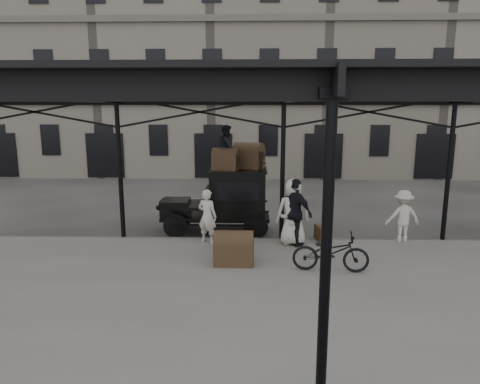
# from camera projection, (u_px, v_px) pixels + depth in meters

# --- Properties ---
(ground) EXTENTS (120.00, 120.00, 0.00)m
(ground) POSITION_uv_depth(u_px,v_px,m) (286.00, 266.00, 11.50)
(ground) COLOR #383533
(ground) RESTS_ON ground
(platform) EXTENTS (28.00, 8.00, 0.15)m
(platform) POSITION_uv_depth(u_px,v_px,m) (293.00, 295.00, 9.52)
(platform) COLOR slate
(platform) RESTS_ON ground
(canopy) EXTENTS (22.50, 9.00, 4.74)m
(canopy) POSITION_uv_depth(u_px,v_px,m) (297.00, 87.00, 8.91)
(canopy) COLOR black
(canopy) RESTS_ON ground
(building_frontage) EXTENTS (64.00, 8.00, 14.00)m
(building_frontage) POSITION_uv_depth(u_px,v_px,m) (267.00, 63.00, 27.78)
(building_frontage) COLOR slate
(building_frontage) RESTS_ON ground
(taxi) EXTENTS (3.65, 1.55, 2.18)m
(taxi) POSITION_uv_depth(u_px,v_px,m) (228.00, 198.00, 14.36)
(taxi) COLOR black
(taxi) RESTS_ON ground
(porter_left) EXTENTS (0.71, 0.60, 1.65)m
(porter_left) POSITION_uv_depth(u_px,v_px,m) (207.00, 216.00, 12.81)
(porter_left) COLOR silver
(porter_left) RESTS_ON platform
(porter_midleft) EXTENTS (0.82, 0.65, 1.61)m
(porter_midleft) POSITION_uv_depth(u_px,v_px,m) (292.00, 218.00, 12.72)
(porter_midleft) COLOR beige
(porter_midleft) RESTS_ON platform
(porter_centre) EXTENTS (1.03, 0.72, 1.99)m
(porter_centre) POSITION_uv_depth(u_px,v_px,m) (293.00, 212.00, 12.66)
(porter_centre) COLOR beige
(porter_centre) RESTS_ON platform
(porter_official) EXTENTS (1.18, 1.17, 2.01)m
(porter_official) POSITION_uv_depth(u_px,v_px,m) (295.00, 213.00, 12.53)
(porter_official) COLOR black
(porter_official) RESTS_ON platform
(porter_right) EXTENTS (1.07, 0.67, 1.59)m
(porter_right) POSITION_uv_depth(u_px,v_px,m) (403.00, 216.00, 12.97)
(porter_right) COLOR silver
(porter_right) RESTS_ON platform
(bicycle) EXTENTS (1.94, 0.85, 0.99)m
(bicycle) POSITION_uv_depth(u_px,v_px,m) (331.00, 252.00, 10.64)
(bicycle) COLOR black
(bicycle) RESTS_ON platform
(porter_roof) EXTENTS (0.56, 0.72, 1.45)m
(porter_roof) POSITION_uv_depth(u_px,v_px,m) (227.00, 147.00, 13.93)
(porter_roof) COLOR black
(porter_roof) RESTS_ON taxi
(steamer_trunk_roof_near) EXTENTS (0.90, 0.64, 0.60)m
(steamer_trunk_roof_near) POSITION_uv_depth(u_px,v_px,m) (225.00, 161.00, 13.87)
(steamer_trunk_roof_near) COLOR #493921
(steamer_trunk_roof_near) RESTS_ON taxi
(steamer_trunk_roof_far) EXTENTS (1.14, 0.95, 0.72)m
(steamer_trunk_roof_far) POSITION_uv_depth(u_px,v_px,m) (249.00, 157.00, 14.28)
(steamer_trunk_roof_far) COLOR #493921
(steamer_trunk_roof_far) RESTS_ON taxi
(steamer_trunk_platform) EXTENTS (1.02, 0.63, 0.75)m
(steamer_trunk_platform) POSITION_uv_depth(u_px,v_px,m) (234.00, 250.00, 11.15)
(steamer_trunk_platform) COLOR #493921
(steamer_trunk_platform) RESTS_ON platform
(wicker_hamper) EXTENTS (0.73, 0.65, 0.50)m
(wicker_hamper) POSITION_uv_depth(u_px,v_px,m) (228.00, 252.00, 11.38)
(wicker_hamper) COLOR olive
(wicker_hamper) RESTS_ON platform
(suitcase_upright) EXTENTS (0.27, 0.62, 0.45)m
(suitcase_upright) POSITION_uv_depth(u_px,v_px,m) (319.00, 233.00, 13.15)
(suitcase_upright) COLOR #493921
(suitcase_upright) RESTS_ON platform
(suitcase_flat) EXTENTS (0.60, 0.16, 0.40)m
(suitcase_flat) POSITION_uv_depth(u_px,v_px,m) (234.00, 243.00, 12.34)
(suitcase_flat) COLOR #493921
(suitcase_flat) RESTS_ON platform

